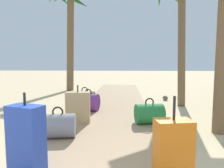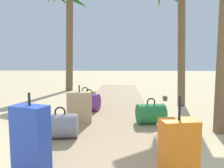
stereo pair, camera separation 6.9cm
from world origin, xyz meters
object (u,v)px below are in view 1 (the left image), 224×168
suitcase_tan (78,107)px  duffel_bag_green (149,114)px  duffel_bag_olive (85,99)px  palm_tree_far_left (70,9)px  suitcase_orange (173,152)px  duffel_bag_grey (58,126)px  suitcase_blue (26,140)px  duffel_bag_purple (88,102)px

suitcase_tan → duffel_bag_green: (1.31, 0.02, -0.10)m
duffel_bag_olive → palm_tree_far_left: palm_tree_far_left is taller
suitcase_orange → duffel_bag_grey: bearing=143.4°
duffel_bag_olive → suitcase_blue: suitcase_blue is taller
duffel_bag_purple → duffel_bag_grey: (-0.13, -1.71, -0.02)m
palm_tree_far_left → duffel_bag_green: bearing=-61.3°
duffel_bag_purple → suitcase_blue: suitcase_blue is taller
palm_tree_far_left → duffel_bag_purple: bearing=-69.9°
duffel_bag_grey → palm_tree_far_left: bearing=103.5°
suitcase_blue → palm_tree_far_left: bearing=101.9°
suitcase_tan → duffel_bag_olive: size_ratio=1.25×
suitcase_orange → suitcase_blue: (-1.38, 0.05, 0.05)m
duffel_bag_green → suitcase_orange: (-0.01, -1.85, 0.11)m
palm_tree_far_left → suitcase_tan: bearing=-73.5°
duffel_bag_grey → suitcase_blue: 1.01m
duffel_bag_olive → duffel_bag_grey: 2.23m
suitcase_tan → palm_tree_far_left: 6.32m
duffel_bag_grey → suitcase_blue: bearing=-88.1°
duffel_bag_green → duffel_bag_grey: (-1.42, -0.80, -0.00)m
duffel_bag_olive → suitcase_orange: suitcase_orange is taller
suitcase_orange → suitcase_blue: size_ratio=0.99×
duffel_bag_olive → suitcase_blue: (0.09, -3.23, 0.15)m
duffel_bag_purple → duffel_bag_grey: size_ratio=0.95×
duffel_bag_grey → suitcase_blue: (0.03, -1.00, 0.17)m
duffel_bag_purple → duffel_bag_olive: size_ratio=0.94×
suitcase_blue → duffel_bag_purple: bearing=87.9°
suitcase_blue → palm_tree_far_left: (-1.48, 7.02, 3.10)m
duffel_bag_green → suitcase_orange: suitcase_orange is taller
suitcase_orange → suitcase_tan: bearing=125.4°
suitcase_blue → palm_tree_far_left: palm_tree_far_left is taller
suitcase_orange → palm_tree_far_left: size_ratio=0.17×
suitcase_tan → duffel_bag_purple: (0.02, 0.93, -0.08)m
suitcase_tan → suitcase_orange: 2.25m
duffel_bag_olive → duffel_bag_grey: size_ratio=1.01×
duffel_bag_olive → duffel_bag_green: duffel_bag_olive is taller
duffel_bag_olive → suitcase_blue: size_ratio=0.69×
suitcase_tan → duffel_bag_green: 1.31m
duffel_bag_green → suitcase_orange: size_ratio=0.69×
duffel_bag_olive → suitcase_orange: 3.60m
duffel_bag_purple → palm_tree_far_left: bearing=110.1°
duffel_bag_grey → suitcase_tan: bearing=81.7°
duffel_bag_green → suitcase_blue: suitcase_blue is taller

